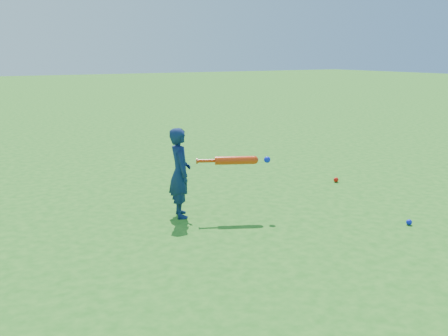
{
  "coord_description": "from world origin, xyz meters",
  "views": [
    {
      "loc": [
        -1.58,
        -5.0,
        1.83
      ],
      "look_at": [
        1.22,
        -0.24,
        0.56
      ],
      "focal_mm": 40.0,
      "sensor_mm": 36.0,
      "label": 1
    }
  ],
  "objects_px": {
    "ground_ball_blue": "(409,222)",
    "bat_swing": "(238,160)",
    "child": "(180,173)",
    "ground_ball_red": "(336,180)"
  },
  "relations": [
    {
      "from": "ground_ball_blue",
      "to": "bat_swing",
      "type": "height_order",
      "value": "bat_swing"
    },
    {
      "from": "ground_ball_blue",
      "to": "bat_swing",
      "type": "xyz_separation_m",
      "value": [
        -1.44,
        1.22,
        0.62
      ]
    },
    {
      "from": "child",
      "to": "bat_swing",
      "type": "height_order",
      "value": "child"
    },
    {
      "from": "bat_swing",
      "to": "ground_ball_blue",
      "type": "bearing_deg",
      "value": -15.25
    },
    {
      "from": "ground_ball_red",
      "to": "bat_swing",
      "type": "xyz_separation_m",
      "value": [
        -2.05,
        -0.58,
        0.62
      ]
    },
    {
      "from": "bat_swing",
      "to": "child",
      "type": "bearing_deg",
      "value": 175.36
    },
    {
      "from": "child",
      "to": "ground_ball_red",
      "type": "height_order",
      "value": "child"
    },
    {
      "from": "ground_ball_red",
      "to": "bat_swing",
      "type": "distance_m",
      "value": 2.21
    },
    {
      "from": "child",
      "to": "ground_ball_red",
      "type": "bearing_deg",
      "value": -69.73
    },
    {
      "from": "child",
      "to": "ground_ball_blue",
      "type": "relative_size",
      "value": 15.93
    }
  ]
}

